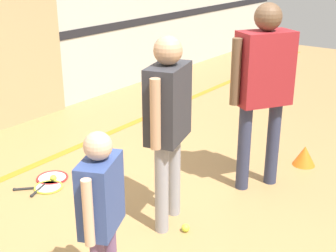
{
  "coord_description": "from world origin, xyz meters",
  "views": [
    {
      "loc": [
        -2.86,
        -1.88,
        2.15
      ],
      "look_at": [
        -0.12,
        0.14,
        0.86
      ],
      "focal_mm": 50.0,
      "sensor_mm": 36.0,
      "label": 1
    }
  ],
  "objects_px": {
    "person_instructor": "(168,113)",
    "person_student_left": "(101,204)",
    "racket_spare_on_floor": "(46,187)",
    "person_student_right": "(264,78)",
    "racket_second_spare": "(51,179)",
    "tennis_ball_near_instructor": "(186,228)",
    "training_cone": "(304,156)",
    "tennis_ball_by_spare_racket": "(53,178)"
  },
  "relations": [
    {
      "from": "racket_second_spare",
      "to": "training_cone",
      "type": "height_order",
      "value": "training_cone"
    },
    {
      "from": "person_instructor",
      "to": "racket_second_spare",
      "type": "height_order",
      "value": "person_instructor"
    },
    {
      "from": "racket_spare_on_floor",
      "to": "tennis_ball_near_instructor",
      "type": "xyz_separation_m",
      "value": [
        0.19,
        -1.49,
        0.02
      ]
    },
    {
      "from": "person_student_left",
      "to": "racket_second_spare",
      "type": "xyz_separation_m",
      "value": [
        0.95,
        1.66,
        -0.73
      ]
    },
    {
      "from": "person_student_left",
      "to": "person_student_right",
      "type": "xyz_separation_m",
      "value": [
        2.06,
        -0.03,
        0.33
      ]
    },
    {
      "from": "tennis_ball_by_spare_racket",
      "to": "training_cone",
      "type": "relative_size",
      "value": 0.28
    },
    {
      "from": "person_student_right",
      "to": "tennis_ball_by_spare_racket",
      "type": "xyz_separation_m",
      "value": [
        -1.12,
        1.64,
        -1.04
      ]
    },
    {
      "from": "tennis_ball_near_instructor",
      "to": "person_student_left",
      "type": "bearing_deg",
      "value": -176.36
    },
    {
      "from": "person_student_left",
      "to": "racket_spare_on_floor",
      "type": "xyz_separation_m",
      "value": [
        0.8,
        1.56,
        -0.73
      ]
    },
    {
      "from": "racket_second_spare",
      "to": "tennis_ball_by_spare_racket",
      "type": "bearing_deg",
      "value": 58.88
    },
    {
      "from": "training_cone",
      "to": "person_instructor",
      "type": "bearing_deg",
      "value": 163.91
    },
    {
      "from": "person_instructor",
      "to": "person_student_right",
      "type": "bearing_deg",
      "value": -32.0
    },
    {
      "from": "person_student_right",
      "to": "racket_spare_on_floor",
      "type": "bearing_deg",
      "value": -19.07
    },
    {
      "from": "person_student_right",
      "to": "racket_spare_on_floor",
      "type": "height_order",
      "value": "person_student_right"
    },
    {
      "from": "person_student_right",
      "to": "racket_second_spare",
      "type": "relative_size",
      "value": 2.99
    },
    {
      "from": "person_student_left",
      "to": "training_cone",
      "type": "distance_m",
      "value": 2.85
    },
    {
      "from": "tennis_ball_near_instructor",
      "to": "tennis_ball_by_spare_racket",
      "type": "height_order",
      "value": "same"
    },
    {
      "from": "training_cone",
      "to": "person_student_right",
      "type": "bearing_deg",
      "value": 163.84
    },
    {
      "from": "person_instructor",
      "to": "training_cone",
      "type": "bearing_deg",
      "value": -32.04
    },
    {
      "from": "tennis_ball_near_instructor",
      "to": "person_instructor",
      "type": "bearing_deg",
      "value": 79.41
    },
    {
      "from": "racket_second_spare",
      "to": "person_student_right",
      "type": "bearing_deg",
      "value": 102.9
    },
    {
      "from": "tennis_ball_near_instructor",
      "to": "training_cone",
      "type": "bearing_deg",
      "value": -9.47
    },
    {
      "from": "racket_spare_on_floor",
      "to": "training_cone",
      "type": "relative_size",
      "value": 1.83
    },
    {
      "from": "racket_second_spare",
      "to": "tennis_ball_near_instructor",
      "type": "height_order",
      "value": "tennis_ball_near_instructor"
    },
    {
      "from": "person_instructor",
      "to": "person_student_left",
      "type": "distance_m",
      "value": 1.09
    },
    {
      "from": "person_instructor",
      "to": "racket_second_spare",
      "type": "xyz_separation_m",
      "value": [
        -0.08,
        1.39,
        -0.96
      ]
    },
    {
      "from": "racket_second_spare",
      "to": "training_cone",
      "type": "relative_size",
      "value": 2.42
    },
    {
      "from": "tennis_ball_near_instructor",
      "to": "training_cone",
      "type": "relative_size",
      "value": 0.28
    },
    {
      "from": "person_student_left",
      "to": "tennis_ball_near_instructor",
      "type": "distance_m",
      "value": 1.22
    },
    {
      "from": "racket_second_spare",
      "to": "tennis_ball_by_spare_racket",
      "type": "xyz_separation_m",
      "value": [
        -0.01,
        -0.04,
        0.02
      ]
    },
    {
      "from": "person_instructor",
      "to": "person_student_right",
      "type": "height_order",
      "value": "person_student_right"
    },
    {
      "from": "person_student_left",
      "to": "person_instructor",
      "type": "bearing_deg",
      "value": -9.33
    },
    {
      "from": "racket_second_spare",
      "to": "tennis_ball_by_spare_racket",
      "type": "height_order",
      "value": "tennis_ball_by_spare_racket"
    },
    {
      "from": "person_instructor",
      "to": "person_student_left",
      "type": "xyz_separation_m",
      "value": [
        -1.03,
        -0.27,
        -0.23
      ]
    },
    {
      "from": "racket_spare_on_floor",
      "to": "training_cone",
      "type": "distance_m",
      "value": 2.66
    },
    {
      "from": "racket_spare_on_floor",
      "to": "tennis_ball_near_instructor",
      "type": "bearing_deg",
      "value": 141.22
    },
    {
      "from": "racket_spare_on_floor",
      "to": "person_student_right",
      "type": "bearing_deg",
      "value": 172.6
    },
    {
      "from": "person_student_left",
      "to": "tennis_ball_near_instructor",
      "type": "height_order",
      "value": "person_student_left"
    },
    {
      "from": "person_student_left",
      "to": "tennis_ball_by_spare_racket",
      "type": "xyz_separation_m",
      "value": [
        0.94,
        1.61,
        -0.71
      ]
    },
    {
      "from": "person_instructor",
      "to": "racket_second_spare",
      "type": "relative_size",
      "value": 2.7
    },
    {
      "from": "person_student_right",
      "to": "tennis_ball_near_instructor",
      "type": "relative_size",
      "value": 26.21
    },
    {
      "from": "training_cone",
      "to": "person_student_left",
      "type": "bearing_deg",
      "value": 175.16
    }
  ]
}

